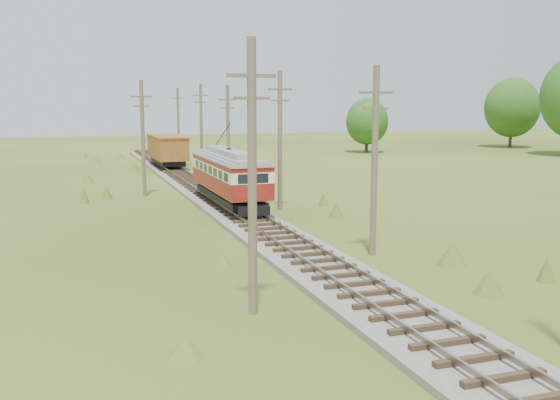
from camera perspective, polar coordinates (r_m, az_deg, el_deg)
name	(u,v)px	position (r m, az deg, el deg)	size (l,w,h in m)	color
railbed_main	(222,202)	(42.88, -5.35, -0.23)	(3.60, 96.00, 0.57)	#605B54
streetcar	(229,173)	(40.51, -4.69, 2.47)	(2.66, 11.33, 5.16)	black
gondola	(167,149)	(66.26, -10.26, 4.62)	(3.08, 9.12, 3.02)	black
gravel_pile	(214,173)	(58.12, -6.07, 2.49)	(3.09, 3.27, 1.12)	gray
utility_pole_r_2	(375,159)	(28.50, 8.64, 3.69)	(1.60, 0.30, 8.60)	brown
utility_pole_r_3	(280,139)	(40.41, 0.00, 5.58)	(1.60, 0.30, 9.00)	brown
utility_pole_r_4	(228,134)	(52.83, -4.77, 6.00)	(1.60, 0.30, 8.40)	brown
utility_pole_r_5	(201,126)	(65.58, -7.21, 6.74)	(1.60, 0.30, 8.90)	brown
utility_pole_r_6	(178,123)	(78.32, -9.29, 6.96)	(1.60, 0.30, 8.70)	brown
utility_pole_l_a	(252,176)	(20.13, -2.56, 2.23)	(1.60, 0.30, 9.00)	brown
utility_pole_l_b	(143,137)	(47.56, -12.43, 5.63)	(1.60, 0.30, 8.60)	brown
tree_right_5	(512,108)	(104.50, 20.45, 7.92)	(8.40, 8.40, 10.82)	#38281C
tree_mid_b	(367,122)	(88.66, 7.96, 7.11)	(5.88, 5.88, 7.57)	#38281C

